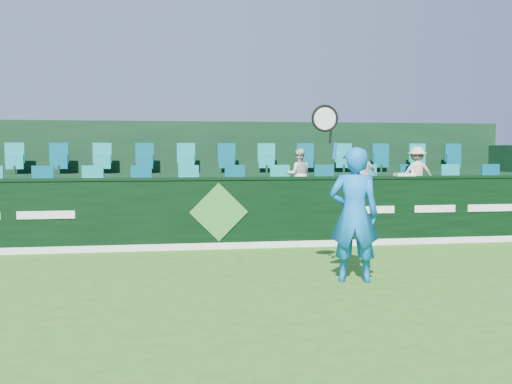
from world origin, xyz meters
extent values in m
plane|color=#266C19|center=(0.00, 0.00, 0.00)|extent=(60.00, 60.00, 0.00)
cube|color=black|center=(0.00, 4.00, 0.65)|extent=(16.00, 0.20, 1.30)
cube|color=black|center=(0.00, 4.00, 1.32)|extent=(16.00, 0.24, 0.05)
cube|color=white|center=(0.00, 3.89, 0.06)|extent=(16.00, 0.02, 0.12)
cube|color=#36812F|center=(0.00, 3.88, 0.70)|extent=(1.10, 0.02, 1.10)
cube|color=white|center=(-3.10, 3.89, 0.70)|extent=(1.00, 0.01, 0.14)
cube|color=white|center=(3.10, 3.89, 0.70)|extent=(0.70, 0.01, 0.14)
cube|color=white|center=(4.30, 3.89, 0.70)|extent=(0.85, 0.01, 0.14)
cube|color=white|center=(5.50, 3.89, 0.70)|extent=(1.00, 0.01, 0.14)
cube|color=black|center=(0.00, 5.10, 0.40)|extent=(16.00, 2.00, 0.80)
cube|color=black|center=(0.00, 7.00, 0.65)|extent=(16.00, 1.80, 1.30)
cube|color=black|center=(0.00, 8.00, 1.30)|extent=(16.00, 0.20, 2.60)
cube|color=teal|center=(0.00, 5.50, 1.10)|extent=(13.50, 0.50, 0.60)
cube|color=teal|center=(0.00, 7.30, 1.60)|extent=(13.50, 0.50, 0.60)
imported|color=blue|center=(1.65, 0.96, 0.95)|extent=(0.78, 0.61, 1.90)
cylinder|color=#143FBF|center=(1.33, 0.86, 1.84)|extent=(0.06, 0.04, 0.22)
cylinder|color=black|center=(1.27, 0.86, 2.04)|extent=(0.05, 0.03, 0.20)
torus|color=black|center=(1.19, 0.86, 2.28)|extent=(0.41, 0.04, 0.41)
cylinder|color=silver|center=(1.19, 0.86, 2.28)|extent=(0.34, 0.01, 0.34)
imported|color=silver|center=(1.81, 5.12, 1.34)|extent=(0.57, 0.46, 1.09)
imported|color=white|center=(3.26, 5.12, 1.32)|extent=(0.65, 0.39, 1.03)
imported|color=beige|center=(4.46, 5.12, 1.37)|extent=(0.77, 0.49, 1.14)
cube|color=silver|center=(3.70, 4.00, 1.38)|extent=(0.38, 0.24, 0.06)
cylinder|color=silver|center=(3.87, 4.00, 1.47)|extent=(0.07, 0.07, 0.23)
camera|label=1|loc=(-0.90, -6.70, 1.84)|focal=40.00mm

